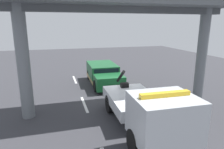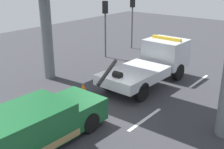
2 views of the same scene
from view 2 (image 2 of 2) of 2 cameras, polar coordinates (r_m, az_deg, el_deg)
The scene contains 8 objects.
ground_plane at distance 14.07m, azimuth -1.03°, elevation -6.42°, with size 60.00×40.00×0.10m, color #38383D.
lane_stripe_mid at distance 12.91m, azimuth 6.64°, elevation -8.87°, with size 2.60×0.16×0.01m, color silver.
lane_stripe_east at distance 17.87m, azimuth 16.96°, elevation -1.28°, with size 2.60×0.16×0.01m, color silver.
tow_truck_white at distance 16.87m, azimuth 8.24°, elevation 2.47°, with size 7.28×2.56×2.46m.
towed_van_green at distance 11.20m, azimuth -14.80°, elevation -9.69°, with size 5.25×2.33×1.58m.
traffic_light_near at distance 21.37m, azimuth -1.33°, elevation 11.47°, with size 0.39×0.32×4.21m.
traffic_light_far at distance 24.12m, azimuth 4.13°, elevation 12.61°, with size 0.39×0.32×4.35m.
traffic_cone_orange at distance 15.31m, azimuth -5.77°, elevation -2.87°, with size 0.52×0.52×0.62m.
Camera 2 is at (-9.72, -8.06, 6.17)m, focal length 45.74 mm.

